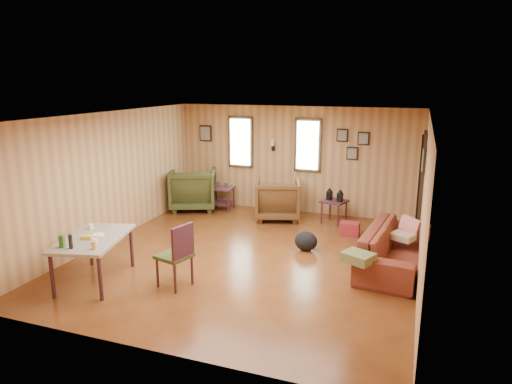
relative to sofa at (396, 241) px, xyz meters
The scene contains 11 objects.
room 2.36m from the sofa, behind, with size 5.54×6.04×2.44m.
sofa is the anchor object (origin of this frame).
recliner_brown 3.19m from the sofa, 143.86° to the left, with size 0.93×0.87×0.96m, color #513418.
recliner_green 5.05m from the sofa, 157.21° to the left, with size 1.02×0.96×1.05m, color #3A401D.
end_table 4.51m from the sofa, 152.12° to the left, with size 0.55×0.50×0.66m.
side_table 2.42m from the sofa, 124.26° to the left, with size 0.59×0.59×0.76m.
cooler 1.62m from the sofa, 125.30° to the left, with size 0.37×0.27×0.26m.
backpack 1.56m from the sofa, behind, with size 0.49×0.44×0.35m.
sofa_pillows 0.43m from the sofa, 113.24° to the right, with size 1.09×1.80×0.37m.
dining_table 4.71m from the sofa, 153.35° to the right, with size 1.12×1.52×0.89m.
dining_chair 3.47m from the sofa, 147.53° to the right, with size 0.54×0.54×0.97m.
Camera 1 is at (2.61, -6.88, 2.95)m, focal length 32.00 mm.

